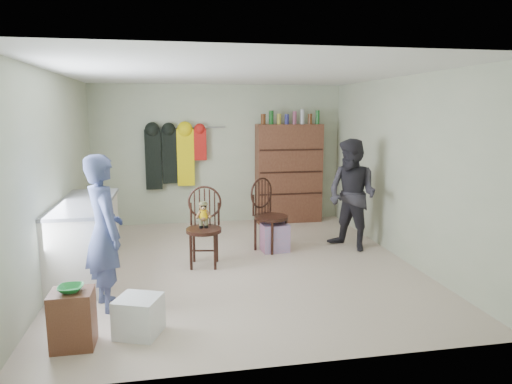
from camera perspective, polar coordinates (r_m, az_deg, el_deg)
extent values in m
plane|color=beige|center=(6.19, -1.96, -9.08)|extent=(5.00, 5.00, 0.00)
plane|color=beige|center=(8.37, -4.56, 4.68)|extent=(4.50, 0.00, 4.50)
plane|color=beige|center=(6.00, -23.80, 1.73)|extent=(0.00, 5.00, 5.00)
plane|color=beige|center=(6.61, 17.65, 2.81)|extent=(0.00, 5.00, 5.00)
plane|color=white|center=(5.87, -2.11, 14.64)|extent=(5.00, 5.00, 0.00)
cube|color=silver|center=(6.10, -20.52, -5.61)|extent=(0.60, 1.80, 0.90)
cube|color=slate|center=(5.99, -20.79, -1.28)|extent=(0.64, 1.86, 0.04)
cylinder|color=#99999E|center=(5.60, -18.22, -5.90)|extent=(0.02, 0.02, 0.14)
cylinder|color=#99999E|center=(6.46, -17.18, -3.73)|extent=(0.02, 0.02, 0.14)
cube|color=brown|center=(4.40, -21.92, -14.54)|extent=(0.36, 0.30, 0.51)
imported|color=green|center=(4.29, -22.17, -11.13)|extent=(0.21, 0.21, 0.05)
cube|color=white|center=(4.47, -14.45, -14.77)|extent=(0.48, 0.47, 0.36)
cylinder|color=#381B13|center=(6.05, -6.55, -4.76)|extent=(0.54, 0.54, 0.05)
cylinder|color=#381B13|center=(5.99, -8.13, -7.49)|extent=(0.04, 0.04, 0.47)
cylinder|color=#381B13|center=(5.96, -5.15, -7.53)|extent=(0.04, 0.04, 0.47)
cylinder|color=#381B13|center=(6.30, -7.77, -6.62)|extent=(0.04, 0.04, 0.47)
cylinder|color=#381B13|center=(6.27, -4.93, -6.64)|extent=(0.04, 0.04, 0.47)
torus|color=#381B13|center=(6.16, -6.44, -1.31)|extent=(0.45, 0.10, 0.45)
cylinder|color=#381B13|center=(6.20, -8.14, -2.73)|extent=(0.03, 0.03, 0.31)
cylinder|color=#381B13|center=(6.17, -4.69, -2.74)|extent=(0.03, 0.03, 0.31)
cylinder|color=yellow|center=(6.02, -6.60, -2.76)|extent=(0.11, 0.11, 0.11)
cylinder|color=#475128|center=(6.05, -6.58, -3.74)|extent=(0.07, 0.07, 0.16)
sphere|color=#9E7042|center=(6.00, -6.62, -1.82)|extent=(0.10, 0.10, 0.10)
cylinder|color=#475128|center=(5.99, -6.63, -1.37)|extent=(0.09, 0.09, 0.03)
cube|color=black|center=(5.96, -6.59, -1.84)|extent=(0.07, 0.01, 0.02)
cylinder|color=#381B13|center=(6.69, 1.90, -3.17)|extent=(0.67, 0.67, 0.05)
cylinder|color=#381B13|center=(6.54, 2.04, -5.85)|extent=(0.04, 0.04, 0.48)
cylinder|color=#381B13|center=(6.78, 3.78, -5.30)|extent=(0.04, 0.04, 0.48)
cylinder|color=#381B13|center=(6.75, -0.09, -5.34)|extent=(0.04, 0.04, 0.48)
cylinder|color=#381B13|center=(6.98, 1.68, -4.83)|extent=(0.04, 0.04, 0.48)
torus|color=#381B13|center=(6.75, 0.69, -0.11)|extent=(0.39, 0.30, 0.46)
cylinder|color=#381B13|center=(6.63, -0.34, -1.68)|extent=(0.03, 0.03, 0.32)
cylinder|color=#381B13|center=(6.91, 1.80, -1.21)|extent=(0.03, 0.03, 0.32)
cube|color=pink|center=(6.73, 2.37, -5.71)|extent=(0.40, 0.33, 0.41)
imported|color=#434D7A|center=(4.95, -18.44, -4.81)|extent=(0.59, 0.69, 1.61)
imported|color=#2D2B33|center=(6.84, 11.90, -0.35)|extent=(0.95, 1.00, 1.64)
cube|color=brown|center=(8.43, 4.10, 2.33)|extent=(1.20, 0.38, 1.80)
cube|color=#381B13|center=(8.31, 4.39, -0.23)|extent=(1.16, 0.02, 0.03)
cube|color=#381B13|center=(8.24, 4.43, 2.50)|extent=(1.16, 0.02, 0.03)
cube|color=#381B13|center=(8.20, 4.47, 5.27)|extent=(1.16, 0.02, 0.03)
cylinder|color=#592D14|center=(8.15, 0.91, 9.09)|extent=(0.09, 0.09, 0.19)
cylinder|color=#19591E|center=(8.18, 1.91, 9.29)|extent=(0.08, 0.08, 0.24)
cylinder|color=#A59933|center=(8.21, 2.89, 9.10)|extent=(0.08, 0.08, 0.19)
cylinder|color=navy|center=(8.24, 3.87, 9.06)|extent=(0.08, 0.08, 0.18)
cylinder|color=#8C3F59|center=(8.28, 4.85, 9.23)|extent=(0.07, 0.07, 0.23)
cylinder|color=#B2B2B7|center=(8.32, 5.81, 9.34)|extent=(0.07, 0.07, 0.27)
cylinder|color=#592D14|center=(8.36, 6.76, 9.05)|extent=(0.08, 0.08, 0.19)
cylinder|color=#19591E|center=(8.40, 7.70, 9.24)|extent=(0.07, 0.07, 0.25)
cylinder|color=#99999E|center=(8.25, -7.36, 8.03)|extent=(1.00, 0.02, 0.02)
cube|color=black|center=(8.22, -12.70, 3.98)|extent=(0.28, 0.10, 1.05)
cube|color=black|center=(8.21, -10.76, 4.39)|extent=(0.26, 0.10, 0.95)
cube|color=yellow|center=(8.21, -8.79, 4.28)|extent=(0.30, 0.10, 1.00)
cube|color=red|center=(8.20, -7.01, 5.90)|extent=(0.22, 0.10, 0.55)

